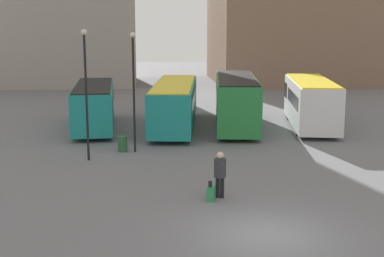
% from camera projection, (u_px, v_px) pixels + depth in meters
% --- Properties ---
extents(ground_plane, '(160.00, 160.00, 0.00)m').
position_uv_depth(ground_plane, '(268.00, 235.00, 17.38)').
color(ground_plane, slate).
extents(bus_0, '(2.85, 9.35, 2.87)m').
position_uv_depth(bus_0, '(94.00, 105.00, 34.90)').
color(bus_0, '#19847F').
rests_on(bus_0, ground_plane).
extents(bus_1, '(3.96, 11.27, 2.97)m').
position_uv_depth(bus_1, '(175.00, 103.00, 35.08)').
color(bus_1, '#19847F').
rests_on(bus_1, ground_plane).
extents(bus_2, '(3.95, 10.57, 3.32)m').
position_uv_depth(bus_2, '(236.00, 100.00, 35.29)').
color(bus_2, '#237A38').
rests_on(bus_2, ground_plane).
extents(bus_3, '(4.08, 9.45, 3.14)m').
position_uv_depth(bus_3, '(311.00, 102.00, 35.24)').
color(bus_3, silver).
rests_on(bus_3, ground_plane).
extents(traveler, '(0.62, 0.62, 1.86)m').
position_uv_depth(traveler, '(220.00, 171.00, 20.92)').
color(traveler, black).
rests_on(traveler, ground_plane).
extents(suitcase, '(0.40, 0.49, 0.84)m').
position_uv_depth(suitcase, '(211.00, 193.00, 20.71)').
color(suitcase, '#28844C').
rests_on(suitcase, ground_plane).
extents(lamp_post_0, '(0.28, 0.28, 6.50)m').
position_uv_depth(lamp_post_0, '(86.00, 86.00, 26.20)').
color(lamp_post_0, black).
rests_on(lamp_post_0, ground_plane).
extents(lamp_post_1, '(0.28, 0.28, 6.32)m').
position_uv_depth(lamp_post_1, '(134.00, 84.00, 27.94)').
color(lamp_post_1, black).
rests_on(lamp_post_1, ground_plane).
extents(trash_bin, '(0.52, 0.52, 0.85)m').
position_uv_depth(trash_bin, '(122.00, 144.00, 28.65)').
color(trash_bin, '#285633').
rests_on(trash_bin, ground_plane).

